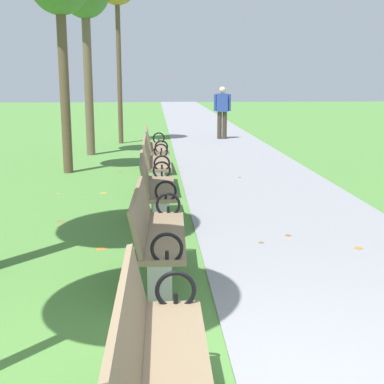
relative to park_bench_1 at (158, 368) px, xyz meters
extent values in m
cube|color=gray|center=(1.89, 18.10, -0.48)|extent=(2.77, 44.00, 0.02)
cube|color=#7A664C|center=(0.05, 0.00, -0.01)|extent=(0.46, 1.61, 0.05)
cube|color=#7A664C|center=(-0.14, 0.00, 0.21)|extent=(0.15, 1.60, 0.40)
cube|color=#99968E|center=(0.06, 0.74, -0.26)|extent=(0.20, 0.12, 0.45)
torus|color=black|center=(0.12, 0.76, 0.10)|extent=(0.27, 0.03, 0.27)
cylinder|color=black|center=(0.12, 0.76, 0.02)|extent=(0.03, 0.03, 0.12)
cube|color=#7A664C|center=(0.05, 2.39, -0.01)|extent=(0.49, 1.61, 0.05)
cube|color=#7A664C|center=(-0.14, 2.39, 0.21)|extent=(0.17, 1.60, 0.40)
cube|color=#99968E|center=(0.03, 1.65, -0.26)|extent=(0.20, 0.13, 0.45)
cube|color=#99968E|center=(0.08, 3.13, -0.26)|extent=(0.20, 0.13, 0.45)
torus|color=black|center=(0.09, 1.63, 0.10)|extent=(0.27, 0.04, 0.27)
cylinder|color=black|center=(0.09, 1.63, 0.02)|extent=(0.03, 0.03, 0.12)
torus|color=black|center=(0.14, 3.15, 0.10)|extent=(0.27, 0.04, 0.27)
cylinder|color=black|center=(0.14, 3.15, 0.02)|extent=(0.03, 0.03, 0.12)
cube|color=#7A664C|center=(0.05, 4.58, -0.01)|extent=(0.47, 1.61, 0.05)
cube|color=#7A664C|center=(-0.14, 4.58, 0.21)|extent=(0.15, 1.60, 0.40)
cube|color=#99968E|center=(0.07, 3.84, -0.26)|extent=(0.20, 0.12, 0.45)
cube|color=#99968E|center=(0.04, 5.32, -0.26)|extent=(0.20, 0.12, 0.45)
torus|color=black|center=(0.13, 3.82, 0.10)|extent=(0.27, 0.03, 0.27)
cylinder|color=black|center=(0.13, 3.82, 0.02)|extent=(0.03, 0.03, 0.12)
torus|color=black|center=(0.10, 5.34, 0.10)|extent=(0.27, 0.03, 0.27)
cylinder|color=black|center=(0.10, 5.34, 0.02)|extent=(0.03, 0.03, 0.12)
cube|color=#7A664C|center=(0.05, 6.73, -0.01)|extent=(0.44, 1.60, 0.05)
cube|color=#7A664C|center=(-0.14, 6.73, 0.21)|extent=(0.13, 1.60, 0.40)
cube|color=#99968E|center=(0.05, 5.99, -0.26)|extent=(0.20, 0.12, 0.45)
cube|color=#99968E|center=(0.05, 7.47, -0.26)|extent=(0.20, 0.12, 0.45)
torus|color=black|center=(0.11, 5.97, 0.10)|extent=(0.27, 0.03, 0.27)
cylinder|color=black|center=(0.11, 5.97, 0.02)|extent=(0.03, 0.03, 0.12)
torus|color=black|center=(0.11, 7.49, 0.10)|extent=(0.27, 0.03, 0.27)
cylinder|color=black|center=(0.11, 7.49, 0.02)|extent=(0.03, 0.03, 0.12)
cube|color=#7A664C|center=(0.05, 8.79, -0.01)|extent=(0.48, 1.61, 0.05)
cube|color=#7A664C|center=(-0.14, 8.78, 0.21)|extent=(0.16, 1.60, 0.40)
cube|color=#99968E|center=(0.07, 8.05, -0.26)|extent=(0.20, 0.12, 0.45)
cube|color=#99968E|center=(0.03, 9.53, -0.26)|extent=(0.20, 0.12, 0.45)
torus|color=black|center=(0.13, 8.03, 0.10)|extent=(0.27, 0.04, 0.27)
cylinder|color=black|center=(0.13, 8.03, 0.02)|extent=(0.03, 0.03, 0.12)
torus|color=black|center=(0.09, 9.55, 0.10)|extent=(0.27, 0.04, 0.27)
cylinder|color=black|center=(0.09, 9.55, 0.02)|extent=(0.03, 0.03, 0.12)
cylinder|color=brown|center=(-1.79, 8.62, 1.19)|extent=(0.19, 0.19, 3.36)
cylinder|color=brown|center=(-1.61, 11.21, 1.29)|extent=(0.21, 0.21, 3.55)
cylinder|color=brown|center=(-1.00, 13.58, 1.60)|extent=(0.14, 0.14, 4.17)
cylinder|color=#3D3328|center=(2.05, 14.39, -0.04)|extent=(0.14, 0.14, 0.85)
cylinder|color=#3D3328|center=(2.21, 14.37, -0.04)|extent=(0.14, 0.14, 0.85)
cube|color=#2D4799|center=(2.13, 14.38, 0.66)|extent=(0.36, 0.25, 0.56)
sphere|color=beige|center=(2.13, 14.38, 1.05)|extent=(0.20, 0.20, 0.20)
cylinder|color=#2D4799|center=(1.91, 14.40, 0.66)|extent=(0.09, 0.09, 0.52)
cylinder|color=#2D4799|center=(2.35, 14.36, 0.66)|extent=(0.09, 0.09, 0.52)
cylinder|color=#AD6B23|center=(3.09, 10.23, -0.46)|extent=(0.07, 0.07, 0.00)
cylinder|color=brown|center=(1.64, 7.69, -0.46)|extent=(0.08, 0.08, 0.00)
cylinder|color=brown|center=(-1.31, 4.75, -0.48)|extent=(0.16, 0.16, 0.00)
cylinder|color=brown|center=(-0.73, 8.60, -0.48)|extent=(0.15, 0.15, 0.00)
cylinder|color=#AD6B23|center=(2.31, 3.23, -0.46)|extent=(0.10, 0.10, 0.00)
cylinder|color=brown|center=(-1.27, 4.45, -0.48)|extent=(0.10, 0.10, 0.00)
cylinder|color=#BC842D|center=(-1.65, 6.55, -0.48)|extent=(0.08, 0.08, 0.00)
cylinder|color=#BC842D|center=(-0.34, 5.80, -0.48)|extent=(0.14, 0.14, 0.00)
cylinder|color=#93511E|center=(1.63, 3.78, -0.46)|extent=(0.08, 0.08, 0.00)
cylinder|color=gold|center=(1.72, 11.39, -0.46)|extent=(0.12, 0.12, 0.00)
cylinder|color=#AD6B23|center=(0.18, 3.11, -0.48)|extent=(0.09, 0.09, 0.00)
cylinder|color=#AD6B23|center=(-1.56, 9.12, -0.48)|extent=(0.06, 0.06, 0.00)
cylinder|color=#AD6B23|center=(-0.63, 3.47, -0.48)|extent=(0.16, 0.16, 0.00)
cylinder|color=#BC842D|center=(-0.88, 6.53, -0.48)|extent=(0.14, 0.14, 0.00)
cylinder|color=brown|center=(1.25, 3.51, -0.46)|extent=(0.09, 0.09, 0.00)
camera|label=1|loc=(0.00, -2.51, 1.46)|focal=50.37mm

